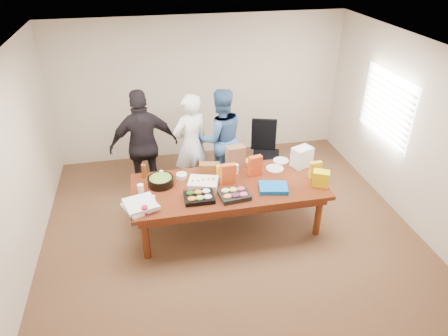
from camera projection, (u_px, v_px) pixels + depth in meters
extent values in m
cube|color=#47301E|center=(228.00, 226.00, 6.25)|extent=(5.50, 5.00, 0.02)
cube|color=white|center=(229.00, 49.00, 4.87)|extent=(5.50, 5.00, 0.02)
cube|color=beige|center=(201.00, 89.00, 7.67)|extent=(5.50, 0.04, 2.70)
cube|color=beige|center=(291.00, 281.00, 3.45)|extent=(5.50, 0.04, 2.70)
cube|color=beige|center=(16.00, 169.00, 5.08)|extent=(0.04, 5.00, 2.70)
cube|color=beige|center=(408.00, 131.00, 6.05)|extent=(0.04, 5.00, 2.70)
cube|color=white|center=(386.00, 107.00, 6.47)|extent=(0.03, 1.40, 1.10)
cube|color=beige|center=(384.00, 107.00, 6.47)|extent=(0.04, 1.36, 1.00)
cube|color=#4C1C0F|center=(228.00, 206.00, 6.06)|extent=(2.80, 1.20, 0.75)
cube|color=black|center=(266.00, 154.00, 7.15)|extent=(0.67, 0.67, 1.06)
imported|color=silver|center=(191.00, 145.00, 6.69)|extent=(0.76, 0.65, 1.77)
imported|color=#3A5E93|center=(221.00, 138.00, 6.89)|extent=(0.92, 0.75, 1.77)
imported|color=black|center=(144.00, 145.00, 6.53)|extent=(1.15, 0.58, 1.88)
cube|color=black|center=(199.00, 197.00, 5.54)|extent=(0.41, 0.32, 0.06)
cube|color=black|center=(234.00, 195.00, 5.59)|extent=(0.44, 0.36, 0.06)
cube|color=white|center=(203.00, 182.00, 5.86)|extent=(0.50, 0.43, 0.07)
cylinder|color=black|center=(161.00, 181.00, 5.84)|extent=(0.48, 0.48, 0.12)
cube|color=blue|center=(273.00, 188.00, 5.75)|extent=(0.45, 0.37, 0.06)
cube|color=#D04D1E|center=(228.00, 174.00, 5.83)|extent=(0.22, 0.10, 0.31)
cube|color=yellow|center=(315.00, 170.00, 5.98)|extent=(0.18, 0.08, 0.27)
cube|color=red|center=(255.00, 166.00, 6.04)|extent=(0.22, 0.13, 0.31)
cylinder|color=white|center=(235.00, 169.00, 6.12)|extent=(0.12, 0.12, 0.15)
cylinder|color=yellow|center=(219.00, 171.00, 6.04)|extent=(0.08, 0.08, 0.18)
cylinder|color=#653410|center=(144.00, 171.00, 5.99)|extent=(0.07, 0.07, 0.22)
cylinder|color=silver|center=(162.00, 176.00, 5.93)|extent=(0.06, 0.06, 0.17)
cube|color=yellow|center=(251.00, 163.00, 6.33)|extent=(0.30, 0.25, 0.09)
cube|color=brown|center=(210.00, 167.00, 6.19)|extent=(0.33, 0.20, 0.12)
cube|color=brown|center=(235.00, 157.00, 6.20)|extent=(0.29, 0.18, 0.37)
cylinder|color=#AF0923|center=(145.00, 210.00, 5.24)|extent=(0.09, 0.09, 0.11)
cylinder|color=white|center=(153.00, 199.00, 5.47)|extent=(0.08, 0.08, 0.10)
cylinder|color=white|center=(141.00, 188.00, 5.68)|extent=(0.09, 0.09, 0.12)
cube|color=white|center=(141.00, 206.00, 5.37)|extent=(0.53, 0.53, 0.05)
cube|color=silver|center=(140.00, 204.00, 5.34)|extent=(0.49, 0.49, 0.05)
cylinder|color=silver|center=(275.00, 169.00, 6.26)|extent=(0.33, 0.33, 0.02)
cylinder|color=silver|center=(281.00, 161.00, 6.47)|extent=(0.27, 0.27, 0.02)
cylinder|color=beige|center=(224.00, 169.00, 6.20)|extent=(0.14, 0.14, 0.05)
cylinder|color=white|center=(182.00, 176.00, 6.02)|extent=(0.18, 0.18, 0.07)
cube|color=white|center=(302.00, 157.00, 6.27)|extent=(0.35, 0.31, 0.32)
cube|color=#E9BD06|center=(321.00, 178.00, 5.80)|extent=(0.28, 0.25, 0.23)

